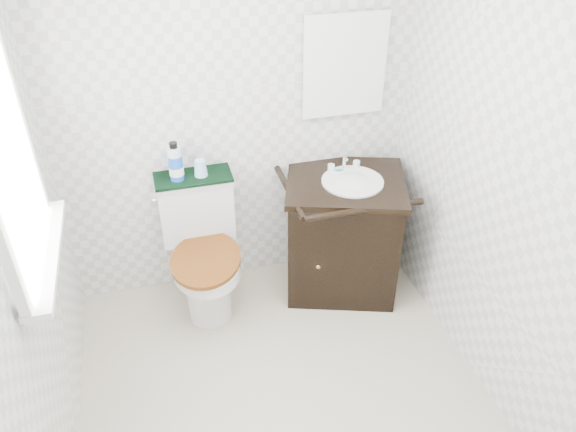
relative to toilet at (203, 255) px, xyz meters
name	(u,v)px	position (x,y,z in m)	size (l,w,h in m)	color
floor	(288,406)	(0.30, -0.96, -0.38)	(2.40, 2.40, 0.00)	#B0AB8E
wall_back	(236,115)	(0.30, 0.24, 0.82)	(2.40, 2.40, 0.00)	silver
wall_left	(13,271)	(-0.80, -0.96, 0.82)	(2.40, 2.40, 0.00)	silver
wall_right	(514,192)	(1.40, -0.96, 0.82)	(2.40, 2.40, 0.00)	silver
window	(4,160)	(-0.77, -0.71, 1.17)	(0.02, 0.70, 0.90)	white
mirror	(345,66)	(0.97, 0.21, 1.07)	(0.50, 0.02, 0.60)	silver
toilet	(203,255)	(0.00, 0.00, 0.00)	(0.51, 0.68, 0.87)	silver
vanity	(343,231)	(0.92, -0.06, 0.05)	(0.89, 0.82, 0.92)	black
trash_bin	(316,268)	(0.75, -0.04, -0.24)	(0.22, 0.19, 0.28)	silver
towel	(193,177)	(0.00, 0.13, 0.50)	(0.46, 0.22, 0.02)	black
mouthwash_bottle	(175,163)	(-0.09, 0.11, 0.62)	(0.08, 0.08, 0.24)	blue
cup	(201,168)	(0.05, 0.12, 0.56)	(0.08, 0.08, 0.10)	#97D4F8
soap_bar	(339,171)	(0.91, 0.05, 0.45)	(0.07, 0.04, 0.02)	#196E7A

